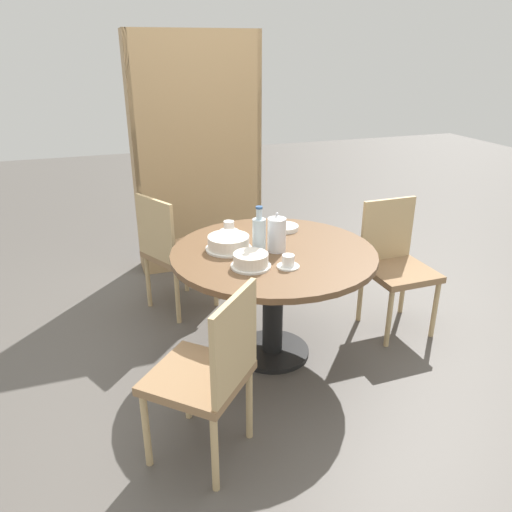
# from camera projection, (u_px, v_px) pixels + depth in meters

# --- Properties ---
(ground_plane) EXTENTS (14.00, 14.00, 0.00)m
(ground_plane) POSITION_uv_depth(u_px,v_px,m) (272.00, 353.00, 3.25)
(ground_plane) COLOR #56514C
(dining_table) EXTENTS (1.23, 1.23, 0.72)m
(dining_table) POSITION_uv_depth(u_px,v_px,m) (273.00, 271.00, 3.02)
(dining_table) COLOR black
(dining_table) RESTS_ON ground_plane
(chair_a) EXTENTS (0.59, 0.59, 0.89)m
(chair_a) POSITION_uv_depth(u_px,v_px,m) (209.00, 372.00, 2.26)
(chair_a) COLOR tan
(chair_a) RESTS_ON ground_plane
(chair_b) EXTENTS (0.43, 0.43, 0.89)m
(chair_b) POSITION_uv_depth(u_px,v_px,m) (396.00, 262.00, 3.41)
(chair_b) COLOR tan
(chair_b) RESTS_ON ground_plane
(chair_c) EXTENTS (0.56, 0.56, 0.89)m
(chair_c) POSITION_uv_depth(u_px,v_px,m) (173.00, 250.00, 3.62)
(chair_c) COLOR tan
(chair_c) RESTS_ON ground_plane
(bookshelf) EXTENTS (1.08, 0.28, 1.97)m
(bookshelf) POSITION_uv_depth(u_px,v_px,m) (197.00, 161.00, 4.24)
(bookshelf) COLOR tan
(bookshelf) RESTS_ON ground_plane
(coffee_pot) EXTENTS (0.11, 0.11, 0.24)m
(coffee_pot) POSITION_uv_depth(u_px,v_px,m) (277.00, 233.00, 2.93)
(coffee_pot) COLOR silver
(coffee_pot) RESTS_ON dining_table
(water_bottle) EXTENTS (0.08, 0.08, 0.30)m
(water_bottle) POSITION_uv_depth(u_px,v_px,m) (259.00, 236.00, 2.86)
(water_bottle) COLOR silver
(water_bottle) RESTS_ON dining_table
(cake_main) EXTENTS (0.28, 0.28, 0.08)m
(cake_main) POSITION_uv_depth(u_px,v_px,m) (229.00, 243.00, 2.98)
(cake_main) COLOR white
(cake_main) RESTS_ON dining_table
(cake_second) EXTENTS (0.22, 0.22, 0.08)m
(cake_second) POSITION_uv_depth(u_px,v_px,m) (251.00, 261.00, 2.74)
(cake_second) COLOR white
(cake_second) RESTS_ON dining_table
(cup_a) EXTENTS (0.13, 0.13, 0.07)m
(cup_a) POSITION_uv_depth(u_px,v_px,m) (229.00, 227.00, 3.27)
(cup_a) COLOR white
(cup_a) RESTS_ON dining_table
(cup_b) EXTENTS (0.13, 0.13, 0.07)m
(cup_b) POSITION_uv_depth(u_px,v_px,m) (288.00, 262.00, 2.74)
(cup_b) COLOR white
(cup_b) RESTS_ON dining_table
(plate_stack) EXTENTS (0.19, 0.19, 0.03)m
(plate_stack) POSITION_uv_depth(u_px,v_px,m) (284.00, 228.00, 3.31)
(plate_stack) COLOR white
(plate_stack) RESTS_ON dining_table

